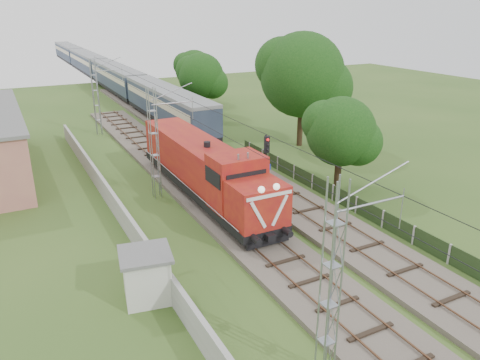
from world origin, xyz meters
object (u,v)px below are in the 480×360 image
locomotive (205,168)px  signal_post (266,158)px  coach_rake (100,68)px  relay_hut (147,275)px

locomotive → signal_post: size_ratio=3.59×
coach_rake → relay_hut: 69.69m
locomotive → coach_rake: bearing=85.1°
signal_post → coach_rake: bearing=88.4°
signal_post → relay_hut: bearing=-146.5°
coach_rake → locomotive: bearing=-94.9°
locomotive → coach_rake: size_ratio=0.19×
coach_rake → relay_hut: size_ratio=34.56×
locomotive → coach_rake: 58.71m
locomotive → coach_rake: locomotive is taller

